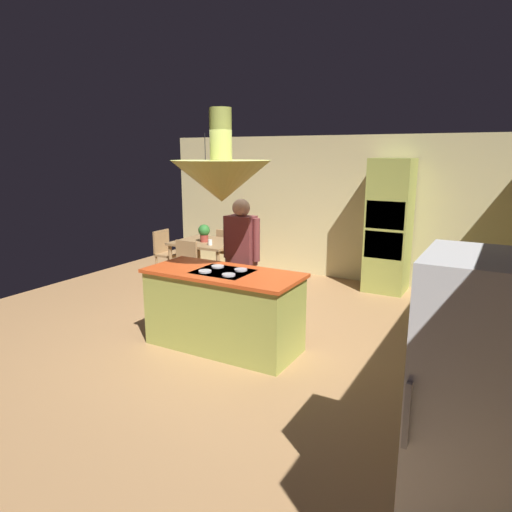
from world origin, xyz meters
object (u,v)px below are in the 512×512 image
(chair_by_back_wall, at_px, (229,249))
(chair_at_corner, at_px, (166,250))
(dining_table, at_px, (207,247))
(microwave_on_counter, at_px, (507,262))
(chair_facing_island, at_px, (183,264))
(potted_plant_on_table, at_px, (204,232))
(oven_tower, at_px, (389,226))
(person_at_island, at_px, (241,255))
(refrigerator, at_px, (482,413))
(canister_flour, at_px, (503,297))
(cup_on_table, at_px, (210,242))
(canister_sugar, at_px, (504,289))
(canister_tea, at_px, (505,284))
(kitchen_island, at_px, (224,309))

(chair_by_back_wall, relative_size, chair_at_corner, 1.00)
(dining_table, xyz_separation_m, microwave_on_counter, (4.54, -0.64, 0.40))
(chair_facing_island, distance_m, potted_plant_on_table, 0.77)
(oven_tower, height_order, person_at_island, oven_tower)
(person_at_island, xyz_separation_m, chair_facing_island, (-1.54, 0.74, -0.47))
(chair_at_corner, bearing_deg, refrigerator, -125.00)
(person_at_island, xyz_separation_m, canister_flour, (3.00, -0.42, 0.03))
(refrigerator, relative_size, potted_plant_on_table, 5.84)
(oven_tower, distance_m, dining_table, 3.05)
(cup_on_table, bearing_deg, chair_at_corner, 168.51)
(chair_by_back_wall, distance_m, chair_at_corner, 1.16)
(oven_tower, relative_size, person_at_island, 1.28)
(person_at_island, height_order, canister_sugar, person_at_island)
(cup_on_table, bearing_deg, chair_facing_island, -116.06)
(canister_flour, distance_m, canister_tea, 0.36)
(dining_table, distance_m, cup_on_table, 0.35)
(chair_at_corner, bearing_deg, oven_tower, -72.95)
(oven_tower, height_order, microwave_on_counter, oven_tower)
(canister_sugar, height_order, microwave_on_counter, microwave_on_counter)
(potted_plant_on_table, distance_m, canister_flour, 4.91)
(chair_at_corner, bearing_deg, canister_flour, -108.69)
(dining_table, distance_m, person_at_island, 2.12)
(person_at_island, xyz_separation_m, canister_tea, (3.00, -0.06, 0.05))
(refrigerator, bearing_deg, canister_sugar, 88.92)
(person_at_island, relative_size, potted_plant_on_table, 5.64)
(person_at_island, relative_size, chair_by_back_wall, 1.94)
(chair_by_back_wall, relative_size, canister_flour, 5.94)
(refrigerator, xyz_separation_m, canister_flour, (0.04, 1.95, 0.12))
(cup_on_table, xyz_separation_m, canister_sugar, (4.32, -1.44, 0.21))
(oven_tower, bearing_deg, chair_facing_island, -146.80)
(refrigerator, xyz_separation_m, canister_sugar, (0.04, 2.13, 0.14))
(refrigerator, distance_m, microwave_on_counter, 3.17)
(person_at_island, distance_m, canister_flour, 3.03)
(kitchen_island, distance_m, chair_at_corner, 3.36)
(kitchen_island, relative_size, chair_by_back_wall, 2.11)
(canister_flour, xyz_separation_m, canister_tea, (0.00, 0.36, 0.02))
(kitchen_island, distance_m, refrigerator, 3.30)
(canister_tea, xyz_separation_m, microwave_on_counter, (0.00, 0.85, 0.04))
(person_at_island, bearing_deg, dining_table, 137.29)
(microwave_on_counter, bearing_deg, chair_at_corner, 173.31)
(canister_flour, bearing_deg, canister_tea, 90.00)
(potted_plant_on_table, bearing_deg, cup_on_table, -36.61)
(oven_tower, xyz_separation_m, chair_at_corner, (-3.73, -1.14, -0.58))
(canister_sugar, bearing_deg, microwave_on_counter, 90.00)
(microwave_on_counter, bearing_deg, oven_tower, 134.28)
(chair_at_corner, relative_size, canister_sugar, 4.69)
(kitchen_island, relative_size, chair_facing_island, 2.11)
(chair_at_corner, relative_size, canister_tea, 4.53)
(kitchen_island, height_order, person_at_island, person_at_island)
(chair_facing_island, relative_size, chair_by_back_wall, 1.00)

